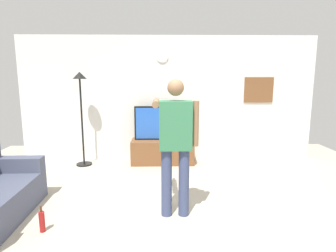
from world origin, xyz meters
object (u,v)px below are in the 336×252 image
Objects in this scene: television at (162,123)px; beverage_bottle at (42,221)px; tv_stand at (162,151)px; wall_clock at (162,56)px; floor_lamp at (81,99)px; framed_picture at (259,90)px; person_standing_nearer_lamp at (175,140)px.

television is 3.66× the size of beverage_bottle.
television reaches higher than tv_stand.
wall_clock reaches higher than floor_lamp.
wall_clock is 2.23m from framed_picture.
floor_lamp is (-3.76, -0.40, -0.17)m from framed_picture.
person_standing_nearer_lamp is at bearing 13.66° from beverage_bottle.
framed_picture is (2.11, 0.30, 1.30)m from tv_stand.
floor_lamp reaches higher than framed_picture.
tv_stand is 2.07× the size of framed_picture.
tv_stand is 0.68× the size of floor_lamp.
tv_stand is 1.12× the size of television.
floor_lamp is at bearing -173.87° from framed_picture.
floor_lamp is (-1.65, -0.16, 0.52)m from television.
wall_clock is at bearing 90.00° from television.
floor_lamp is at bearing 129.48° from person_standing_nearer_lamp.
floor_lamp is (-1.65, -0.40, -0.88)m from wall_clock.
tv_stand is at bearing -90.00° from wall_clock.
television is 2.37m from person_standing_nearer_lamp.
floor_lamp is at bearing 94.58° from beverage_bottle.
tv_stand is 2.00m from floor_lamp.
framed_picture is at bearing 40.09° from beverage_bottle.
framed_picture is at bearing 7.96° from tv_stand.
beverage_bottle is (-3.55, -2.99, -1.42)m from framed_picture.
tv_stand is 0.61m from television.
framed_picture is 0.35× the size of person_standing_nearer_lamp.
wall_clock reaches higher than beverage_bottle.
wall_clock is at bearing -179.86° from framed_picture.
television is 2.23m from framed_picture.
person_standing_nearer_lamp reaches higher than television.
beverage_bottle is (0.21, -2.59, -1.25)m from floor_lamp.
person_standing_nearer_lamp is (0.16, -2.31, 0.77)m from tv_stand.
beverage_bottle is (-1.45, -2.99, -2.13)m from wall_clock.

